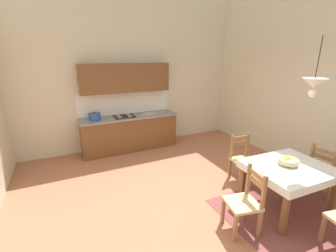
# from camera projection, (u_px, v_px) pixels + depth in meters

# --- Properties ---
(ground_plane) EXTENTS (6.39, 6.65, 0.10)m
(ground_plane) POSITION_uv_depth(u_px,v_px,m) (191.00, 205.00, 3.91)
(ground_plane) COLOR #AD6B4C
(wall_back) EXTENTS (6.39, 0.12, 4.03)m
(wall_back) POSITION_uv_depth(u_px,v_px,m) (132.00, 70.00, 5.96)
(wall_back) COLOR beige
(wall_back) RESTS_ON ground_plane
(wall_right) EXTENTS (0.12, 6.65, 4.03)m
(wall_right) POSITION_uv_depth(u_px,v_px,m) (323.00, 75.00, 4.51)
(wall_right) COLOR beige
(wall_right) RESTS_ON ground_plane
(area_rug) EXTENTS (2.10, 1.60, 0.01)m
(area_rug) POSITION_uv_depth(u_px,v_px,m) (288.00, 211.00, 3.67)
(area_rug) COLOR brown
(area_rug) RESTS_ON ground_plane
(kitchen_cabinetry) EXTENTS (2.45, 0.63, 2.20)m
(kitchen_cabinetry) POSITION_uv_depth(u_px,v_px,m) (128.00, 117.00, 5.91)
(kitchen_cabinetry) COLOR brown
(kitchen_cabinetry) RESTS_ON ground_plane
(dining_table) EXTENTS (1.25, 1.08, 0.75)m
(dining_table) POSITION_uv_depth(u_px,v_px,m) (289.00, 173.00, 3.58)
(dining_table) COLOR brown
(dining_table) RESTS_ON ground_plane
(dining_chair_tv_side) EXTENTS (0.50, 0.50, 0.93)m
(dining_chair_tv_side) POSITION_uv_depth(u_px,v_px,m) (245.00, 202.00, 3.17)
(dining_chair_tv_side) COLOR #D1BC89
(dining_chair_tv_side) RESTS_ON ground_plane
(dining_chair_kitchen_side) EXTENTS (0.48, 0.48, 0.93)m
(dining_chair_kitchen_side) POSITION_uv_depth(u_px,v_px,m) (243.00, 160.00, 4.47)
(dining_chair_kitchen_side) COLOR #D1BC89
(dining_chair_kitchen_side) RESTS_ON ground_plane
(dining_chair_window_side) EXTENTS (0.47, 0.47, 0.93)m
(dining_chair_window_side) POSITION_uv_depth(u_px,v_px,m) (324.00, 171.00, 4.03)
(dining_chair_window_side) COLOR #D1BC89
(dining_chair_window_side) RESTS_ON ground_plane
(fruit_bowl) EXTENTS (0.30, 0.30, 0.12)m
(fruit_bowl) POSITION_uv_depth(u_px,v_px,m) (288.00, 161.00, 3.57)
(fruit_bowl) COLOR tan
(fruit_bowl) RESTS_ON dining_table
(pendant_lamp) EXTENTS (0.32, 0.32, 0.80)m
(pendant_lamp) POSITION_uv_depth(u_px,v_px,m) (314.00, 84.00, 3.12)
(pendant_lamp) COLOR black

